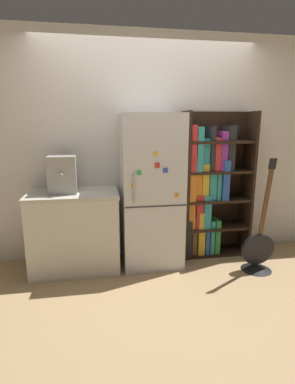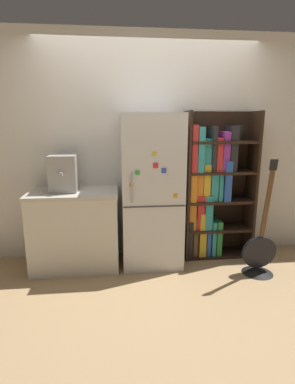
{
  "view_description": "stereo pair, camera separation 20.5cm",
  "coord_description": "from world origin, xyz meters",
  "px_view_note": "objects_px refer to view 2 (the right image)",
  "views": [
    {
      "loc": [
        -0.59,
        -3.04,
        1.58
      ],
      "look_at": [
        -0.05,
        0.15,
        0.85
      ],
      "focal_mm": 28.0,
      "sensor_mm": 36.0,
      "label": 1
    },
    {
      "loc": [
        -0.38,
        -3.06,
        1.58
      ],
      "look_at": [
        -0.05,
        0.15,
        0.85
      ],
      "focal_mm": 28.0,
      "sensor_mm": 36.0,
      "label": 2
    }
  ],
  "objects_px": {
    "refrigerator": "(151,191)",
    "espresso_machine": "(64,173)",
    "guitar": "(259,258)",
    "bookshelf": "(211,188)"
  },
  "relations": [
    {
      "from": "refrigerator",
      "to": "guitar",
      "type": "distance_m",
      "value": 1.36
    },
    {
      "from": "espresso_machine",
      "to": "guitar",
      "type": "distance_m",
      "value": 2.29
    },
    {
      "from": "refrigerator",
      "to": "espresso_machine",
      "type": "distance_m",
      "value": 0.97
    },
    {
      "from": "espresso_machine",
      "to": "guitar",
      "type": "relative_size",
      "value": 0.31
    },
    {
      "from": "espresso_machine",
      "to": "guitar",
      "type": "height_order",
      "value": "espresso_machine"
    },
    {
      "from": "espresso_machine",
      "to": "guitar",
      "type": "bearing_deg",
      "value": -11.24
    },
    {
      "from": "refrigerator",
      "to": "bookshelf",
      "type": "distance_m",
      "value": 0.74
    },
    {
      "from": "bookshelf",
      "to": "guitar",
      "type": "relative_size",
      "value": 1.37
    },
    {
      "from": "bookshelf",
      "to": "guitar",
      "type": "height_order",
      "value": "bookshelf"
    },
    {
      "from": "bookshelf",
      "to": "guitar",
      "type": "xyz_separation_m",
      "value": [
        0.39,
        -0.54,
        -0.66
      ]
    }
  ]
}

